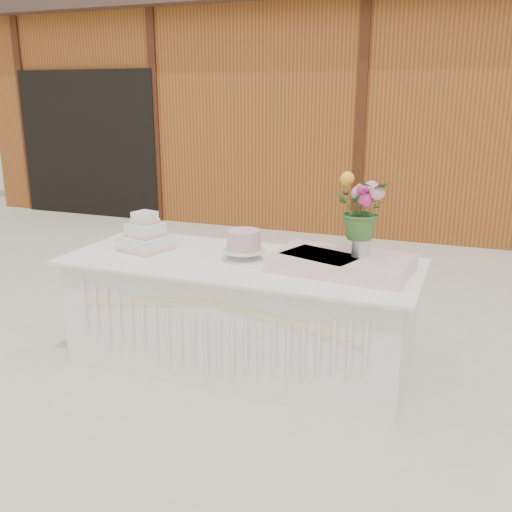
{
  "coord_description": "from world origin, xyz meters",
  "views": [
    {
      "loc": [
        1.43,
        -3.4,
        1.85
      ],
      "look_at": [
        0.0,
        0.3,
        0.72
      ],
      "focal_mm": 40.0,
      "sensor_mm": 36.0,
      "label": 1
    }
  ],
  "objects": [
    {
      "name": "cake_table",
      "position": [
        0.0,
        -0.0,
        0.39
      ],
      "size": [
        2.4,
        1.0,
        0.77
      ],
      "color": "white",
      "rests_on": "ground"
    },
    {
      "name": "barn",
      "position": [
        -0.01,
        5.99,
        1.68
      ],
      "size": [
        12.6,
        4.6,
        3.3
      ],
      "color": "brown",
      "rests_on": "ground"
    },
    {
      "name": "bouquet",
      "position": [
        0.81,
        0.02,
        1.22
      ],
      "size": [
        0.38,
        0.34,
        0.37
      ],
      "primitive_type": "imported",
      "rotation": [
        0.0,
        0.0,
        0.17
      ],
      "color": "#356127",
      "rests_on": "flower_vase"
    },
    {
      "name": "satin_runner",
      "position": [
        0.7,
        0.01,
        0.82
      ],
      "size": [
        0.89,
        0.57,
        0.11
      ],
      "primitive_type": "cube",
      "rotation": [
        0.0,
        0.0,
        -0.1
      ],
      "color": "beige",
      "rests_on": "cake_table"
    },
    {
      "name": "pink_cake_stand",
      "position": [
        0.02,
        0.01,
        0.89
      ],
      "size": [
        0.29,
        0.29,
        0.21
      ],
      "color": "silver",
      "rests_on": "cake_table"
    },
    {
      "name": "wedding_cake",
      "position": [
        -0.73,
        0.01,
        0.86
      ],
      "size": [
        0.37,
        0.37,
        0.28
      ],
      "rotation": [
        0.0,
        0.0,
        -0.25
      ],
      "color": "silver",
      "rests_on": "cake_table"
    },
    {
      "name": "loose_flowers",
      "position": [
        -0.95,
        0.06,
        0.78
      ],
      "size": [
        0.13,
        0.32,
        0.02
      ],
      "primitive_type": null,
      "rotation": [
        0.0,
        0.0,
        -0.01
      ],
      "color": "pink",
      "rests_on": "cake_table"
    },
    {
      "name": "ground",
      "position": [
        0.0,
        0.0,
        0.0
      ],
      "size": [
        80.0,
        80.0,
        0.0
      ],
      "primitive_type": "plane",
      "color": "beige",
      "rests_on": "ground"
    },
    {
      "name": "flower_vase",
      "position": [
        0.81,
        0.02,
        0.96
      ],
      "size": [
        0.12,
        0.12,
        0.16
      ],
      "primitive_type": "cylinder",
      "color": "silver",
      "rests_on": "satin_runner"
    }
  ]
}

